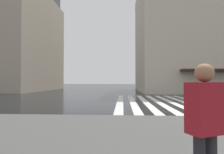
# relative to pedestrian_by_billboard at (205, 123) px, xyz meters

# --- Properties ---
(ground_plane) EXTENTS (220.00, 220.00, 0.00)m
(ground_plane) POSITION_rel_pedestrian_by_billboard_xyz_m (8.99, -2.00, -1.14)
(ground_plane) COLOR black
(zebra_crossing) EXTENTS (13.00, 6.50, 0.01)m
(zebra_crossing) POSITION_rel_pedestrian_by_billboard_xyz_m (12.99, -1.83, -1.13)
(zebra_crossing) COLOR silver
(zebra_crossing) RESTS_ON ground_plane
(pedestrian_by_billboard) EXTENTS (0.38, 0.46, 1.68)m
(pedestrian_by_billboard) POSITION_rel_pedestrian_by_billboard_xyz_m (0.00, 0.00, 0.00)
(pedestrian_by_billboard) COLOR maroon
(pedestrian_by_billboard) RESTS_ON sidewalk_pavement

